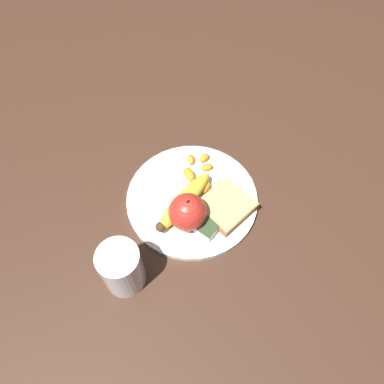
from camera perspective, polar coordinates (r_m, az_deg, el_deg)
ground_plane at (r=0.77m, az=0.00°, el=-1.26°), size 3.00×3.00×0.00m
plate at (r=0.76m, az=0.00°, el=-0.96°), size 0.27×0.27×0.01m
juice_glass at (r=0.66m, az=-10.61°, el=-11.43°), size 0.07×0.07×0.10m
apple at (r=0.70m, az=-0.69°, el=-3.10°), size 0.07×0.07×0.08m
banana at (r=0.73m, az=-1.55°, el=-1.24°), size 0.16×0.04×0.04m
bread_slice at (r=0.73m, az=5.22°, el=-2.14°), size 0.11×0.10×0.02m
fork at (r=0.76m, az=-0.84°, el=-0.25°), size 0.06×0.18×0.00m
jam_packet at (r=0.71m, az=2.48°, el=-5.16°), size 0.05×0.04×0.02m
orange_segment_0 at (r=0.76m, az=1.99°, el=0.72°), size 0.03×0.02×0.02m
orange_segment_1 at (r=0.77m, az=-0.45°, el=2.74°), size 0.03×0.04×0.02m
orange_segment_2 at (r=0.76m, az=1.11°, el=0.83°), size 0.03×0.03×0.02m
orange_segment_3 at (r=0.80m, az=-0.19°, el=4.97°), size 0.03×0.03×0.01m
orange_segment_4 at (r=0.80m, az=1.88°, el=5.24°), size 0.03×0.02×0.01m
orange_segment_5 at (r=0.79m, az=2.27°, el=3.81°), size 0.03×0.03×0.01m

